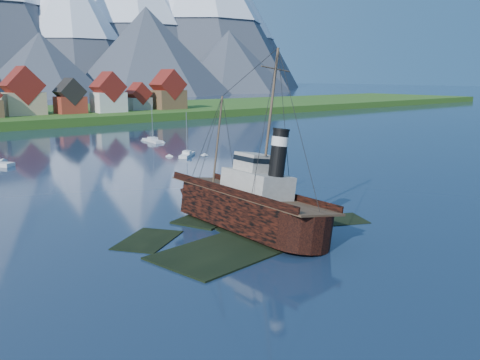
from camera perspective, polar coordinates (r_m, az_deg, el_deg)
ground at (r=58.83m, az=0.84°, el=-6.14°), size 1400.00×1400.00×0.00m
shoal at (r=61.60m, az=0.80°, el=-5.67°), size 31.71×21.24×1.14m
tugboat_wreck at (r=62.48m, az=-0.31°, el=-2.49°), size 6.35×27.35×21.67m
sailboat_d at (r=116.41m, az=-5.67°, el=2.65°), size 6.63×6.20×9.92m
sailboat_e at (r=142.26m, az=-9.29°, el=4.13°), size 3.19×9.02×10.24m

